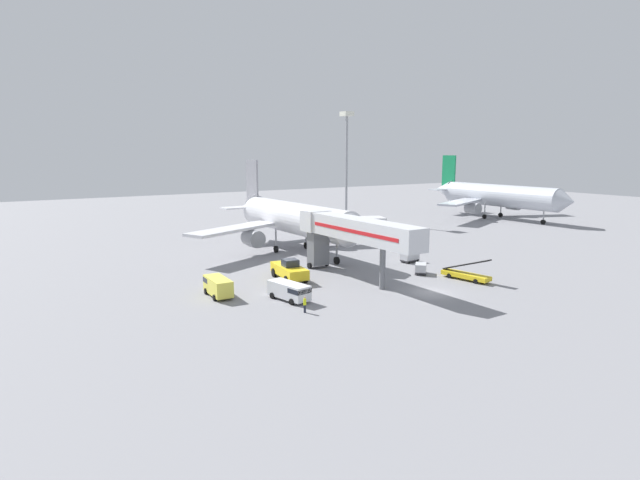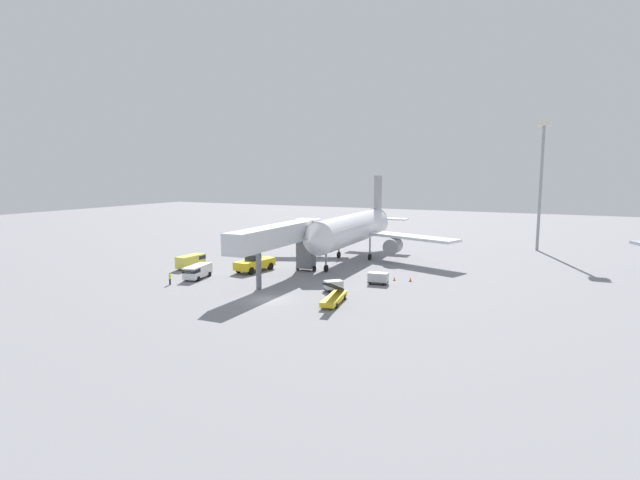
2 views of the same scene
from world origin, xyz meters
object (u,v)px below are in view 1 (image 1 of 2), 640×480
Objects in this scene: jet_bridge at (351,231)px; baggage_cart_near_right at (410,256)px; ground_crew_worker_foreground at (305,304)px; safety_cone_alpha at (411,254)px; apron_light_mast at (347,145)px; airplane_at_gate at (293,218)px; service_van_mid_center at (218,286)px; safety_cone_bravo at (402,256)px; pushback_tug at (289,270)px; airplane_background at (496,196)px; belt_loader_truck at (466,274)px; baggage_cart_mid_right at (421,268)px; service_van_far_center at (290,290)px.

jet_bridge is 7.87× the size of baggage_cart_near_right.
safety_cone_alpha is (28.45, 16.38, -0.59)m from ground_crew_worker_foreground.
airplane_at_gate is at bearing -137.58° from apron_light_mast.
jet_bridge reaches higher than service_van_mid_center.
safety_cone_alpha is at bearing 11.44° from safety_cone_bravo.
pushback_tug reaches higher than safety_cone_alpha.
airplane_background is at bearing 20.06° from service_van_mid_center.
belt_loader_truck is (18.81, -11.75, -0.48)m from pushback_tug.
baggage_cart_mid_right is at bearing -113.73° from apron_light_mast.
pushback_tug is 10.62m from service_van_mid_center.
ground_crew_worker_foreground is at bearing -153.07° from baggage_cart_near_right.
jet_bridge is 8.46× the size of baggage_cart_mid_right.
pushback_tug is 1.29× the size of service_van_far_center.
airplane_at_gate is 13.21× the size of baggage_cart_near_right.
baggage_cart_mid_right is (20.55, 1.74, -0.33)m from service_van_far_center.
safety_cone_alpha is (23.34, 3.68, -0.95)m from pushback_tug.
airplane_background is at bearing 25.22° from service_van_far_center.
baggage_cart_mid_right is at bearing -120.16° from baggage_cart_near_right.
jet_bridge is 3.01× the size of pushback_tug.
airplane_background is (70.74, 27.26, 4.24)m from pushback_tug.
jet_bridge is at bearing 144.75° from belt_loader_truck.
apron_light_mast is at bearing 156.38° from airplane_background.
baggage_cart_mid_right reaches higher than safety_cone_alpha.
apron_light_mast is (17.48, 41.82, 16.34)m from baggage_cart_near_right.
belt_loader_truck is 16.09m from safety_cone_alpha.
safety_cone_bravo is at bearing 62.76° from baggage_cart_mid_right.
jet_bridge reaches higher than baggage_cart_mid_right.
safety_cone_alpha is (27.67, 11.77, -0.82)m from service_van_far_center.
pushback_tug is at bearing 158.63° from baggage_cart_mid_right.
belt_loader_truck is at bearing -64.42° from baggage_cart_mid_right.
belt_loader_truck reaches higher than service_van_mid_center.
belt_loader_truck is at bearing -9.01° from service_van_far_center.
airplane_at_gate is 6.52× the size of service_van_far_center.
safety_cone_alpha is at bearing 23.28° from jet_bridge.
ground_crew_worker_foreground is 0.07× the size of apron_light_mast.
service_van_far_center is at bearing 80.45° from ground_crew_worker_foreground.
airplane_background reaches higher than belt_loader_truck.
apron_light_mast reaches higher than baggage_cart_mid_right.
apron_light_mast is (30.45, 45.21, 11.16)m from jet_bridge.
airplane_background is at bearing 31.66° from baggage_cart_mid_right.
airplane_background is 38.23m from apron_light_mast.
service_van_mid_center is at bearing -169.84° from safety_cone_alpha.
safety_cone_bravo is at bearing 81.09° from belt_loader_truck.
safety_cone_alpha is 53.19m from airplane_background.
jet_bridge reaches higher than pushback_tug.
service_van_far_center is 0.14× the size of airplane_background.
service_van_far_center is 0.23× the size of apron_light_mast.
baggage_cart_near_right is (1.11, 11.77, 0.12)m from belt_loader_truck.
ground_crew_worker_foreground is at bearing -142.27° from jet_bridge.
airplane_background is (81.09, 29.62, 4.28)m from service_van_mid_center.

